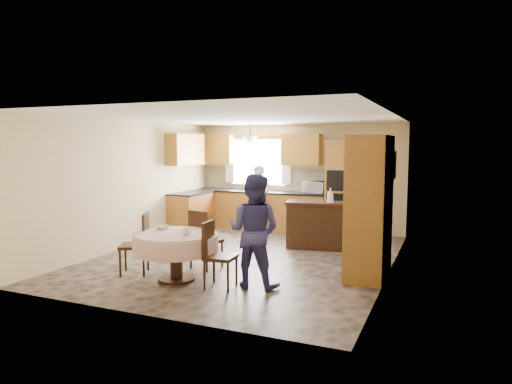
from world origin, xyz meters
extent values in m
cube|color=#705C4E|center=(0.00, 0.00, 0.00)|extent=(5.00, 6.00, 0.01)
cube|color=white|center=(0.00, 0.00, 2.50)|extent=(5.00, 6.00, 0.01)
cube|color=#CAB381|center=(0.00, 3.00, 1.25)|extent=(5.00, 0.02, 2.50)
cube|color=#CAB381|center=(0.00, -3.00, 1.25)|extent=(5.00, 0.02, 2.50)
cube|color=#CAB381|center=(-2.50, 0.00, 1.25)|extent=(0.02, 6.00, 2.50)
cube|color=#CAB381|center=(2.50, 0.00, 1.25)|extent=(0.02, 6.00, 2.50)
cube|color=white|center=(-1.00, 2.98, 1.60)|extent=(1.40, 0.03, 1.10)
cube|color=white|center=(-1.75, 2.93, 1.65)|extent=(0.22, 0.02, 1.15)
cube|color=white|center=(-0.25, 2.93, 1.65)|extent=(0.22, 0.02, 1.15)
cube|color=#BC8532|center=(-0.85, 2.70, 0.44)|extent=(3.30, 0.60, 0.88)
cube|color=black|center=(-0.85, 2.70, 0.90)|extent=(3.30, 0.64, 0.04)
cube|color=#BC8532|center=(-2.20, 1.80, 0.44)|extent=(0.60, 1.20, 0.88)
cube|color=black|center=(-2.20, 1.80, 0.90)|extent=(0.64, 1.20, 0.04)
cube|color=beige|center=(-0.85, 2.99, 1.18)|extent=(3.30, 0.02, 0.55)
cube|color=gold|center=(-2.05, 2.83, 1.91)|extent=(0.85, 0.33, 0.72)
cube|color=gold|center=(0.15, 2.83, 1.91)|extent=(0.90, 0.33, 0.72)
cube|color=gold|center=(-2.33, 1.80, 1.91)|extent=(0.33, 1.20, 0.72)
cube|color=#BC8532|center=(1.15, 2.69, 1.06)|extent=(0.66, 0.62, 2.12)
cube|color=black|center=(1.15, 2.38, 1.25)|extent=(0.56, 0.01, 0.45)
cube|color=black|center=(1.15, 2.38, 0.75)|extent=(0.56, 0.01, 0.45)
cone|color=beige|center=(-1.00, 2.50, 2.12)|extent=(0.36, 0.36, 0.18)
cube|color=#3B2210|center=(0.99, 1.21, 0.43)|extent=(1.27, 0.68, 0.86)
cube|color=black|center=(2.03, 0.44, 0.31)|extent=(0.51, 0.42, 0.61)
cube|color=#BC8532|center=(2.22, -0.32, 1.08)|extent=(0.57, 1.13, 2.16)
cylinder|color=#3B2210|center=(-0.39, -1.65, 0.33)|extent=(0.18, 0.18, 0.65)
cylinder|color=#3B2210|center=(-0.39, -1.65, 0.02)|extent=(0.55, 0.55, 0.04)
cylinder|color=beige|center=(-0.39, -1.65, 0.69)|extent=(1.20, 1.20, 0.05)
cylinder|color=beige|center=(-0.39, -1.65, 0.56)|extent=(1.26, 1.26, 0.26)
cube|color=#3B2210|center=(-1.19, -1.61, 0.45)|extent=(0.55, 0.55, 0.05)
cube|color=#3B2210|center=(-1.02, -1.53, 0.71)|extent=(0.21, 0.37, 0.49)
cylinder|color=#3B2210|center=(-1.36, -1.79, 0.21)|extent=(0.04, 0.04, 0.43)
cylinder|color=#3B2210|center=(-1.01, -1.79, 0.21)|extent=(0.04, 0.04, 0.43)
cylinder|color=#3B2210|center=(-1.36, -1.44, 0.21)|extent=(0.04, 0.04, 0.43)
cylinder|color=#3B2210|center=(-1.01, -1.44, 0.21)|extent=(0.04, 0.04, 0.43)
cube|color=#3B2210|center=(-0.31, -0.87, 0.45)|extent=(0.51, 0.51, 0.05)
cube|color=#3B2210|center=(-0.36, -1.05, 0.72)|extent=(0.40, 0.14, 0.50)
cylinder|color=#3B2210|center=(-0.49, -1.05, 0.22)|extent=(0.04, 0.04, 0.43)
cylinder|color=#3B2210|center=(-0.13, -1.05, 0.22)|extent=(0.04, 0.04, 0.43)
cylinder|color=#3B2210|center=(-0.49, -0.69, 0.22)|extent=(0.04, 0.04, 0.43)
cylinder|color=#3B2210|center=(-0.13, -0.69, 0.22)|extent=(0.04, 0.04, 0.43)
cube|color=#3B2210|center=(0.38, -1.70, 0.44)|extent=(0.45, 0.45, 0.05)
cube|color=#3B2210|center=(0.20, -1.72, 0.70)|extent=(0.08, 0.39, 0.49)
cylinder|color=#3B2210|center=(0.21, -1.87, 0.21)|extent=(0.04, 0.04, 0.42)
cylinder|color=#3B2210|center=(0.56, -1.87, 0.21)|extent=(0.04, 0.04, 0.42)
cylinder|color=#3B2210|center=(0.21, -1.52, 0.21)|extent=(0.04, 0.04, 0.42)
cylinder|color=#3B2210|center=(0.56, -1.52, 0.21)|extent=(0.04, 0.04, 0.42)
cube|color=gold|center=(2.47, 0.43, 1.69)|extent=(0.05, 0.57, 0.47)
cube|color=#ADC3CB|center=(2.44, 0.43, 1.69)|extent=(0.01, 0.47, 0.37)
imported|color=silver|center=(0.53, 2.65, 1.06)|extent=(0.52, 0.37, 0.28)
imported|color=silver|center=(-0.69, 2.30, 0.78)|extent=(0.57, 0.38, 1.56)
imported|color=navy|center=(0.80, -1.47, 0.81)|extent=(0.79, 0.62, 1.62)
imported|color=#B2B2B2|center=(0.63, 1.21, 0.89)|extent=(0.26, 0.26, 0.06)
imported|color=silver|center=(1.24, 1.21, 1.03)|extent=(0.14, 0.14, 0.33)
imported|color=#B2B2B2|center=(-0.16, -1.72, 0.76)|extent=(0.12, 0.12, 0.09)
imported|color=#B2B2B2|center=(-0.75, -1.46, 0.75)|extent=(0.26, 0.26, 0.06)
camera|label=1|loc=(3.31, -7.32, 2.03)|focal=32.00mm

